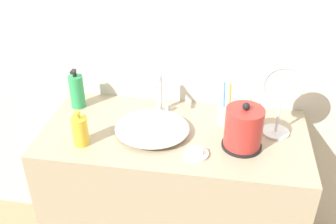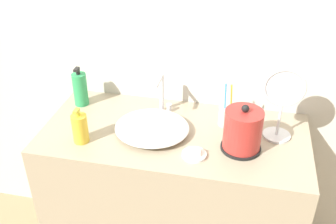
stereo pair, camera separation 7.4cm
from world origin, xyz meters
TOP-DOWN VIEW (x-y plane):
  - wall_back at (0.00, 0.57)m, footprint 6.00×0.04m
  - vanity_counter at (0.00, 0.27)m, footprint 1.16×0.55m
  - sink_basin at (-0.09, 0.25)m, footprint 0.32×0.30m
  - faucet at (-0.09, 0.42)m, footprint 0.06×0.14m
  - electric_kettle at (0.29, 0.22)m, footprint 0.17×0.17m
  - toothbrush_cup at (0.22, 0.39)m, footprint 0.08×0.08m
  - lotion_bottle at (-0.49, 0.42)m, footprint 0.07×0.07m
  - shampoo_bottle at (-0.37, 0.13)m, footprint 0.07×0.07m
  - soap_dish at (0.11, 0.13)m, footprint 0.10×0.10m
  - vanity_mirror at (0.44, 0.34)m, footprint 0.17×0.12m

SIDE VIEW (x-z plane):
  - vanity_counter at x=0.00m, z-range 0.00..0.86m
  - soap_dish at x=0.11m, z-range 0.85..0.89m
  - sink_basin at x=-0.09m, z-range 0.86..0.91m
  - toothbrush_cup at x=0.22m, z-range 0.80..1.01m
  - shampoo_bottle at x=-0.37m, z-range 0.84..1.01m
  - lotion_bottle at x=-0.49m, z-range 0.84..1.04m
  - electric_kettle at x=0.29m, z-range 0.84..1.05m
  - faucet at x=-0.09m, z-range 0.87..1.07m
  - vanity_mirror at x=0.44m, z-range 0.88..1.19m
  - wall_back at x=0.00m, z-range 0.00..2.60m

